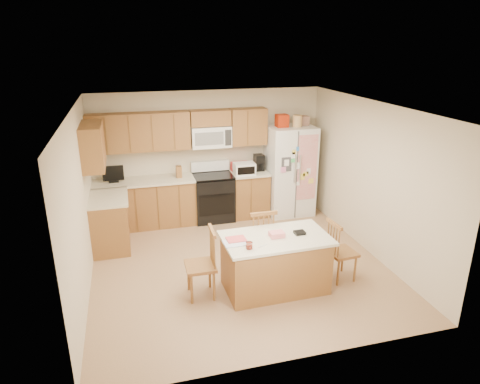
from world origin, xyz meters
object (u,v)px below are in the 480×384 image
object	(u,v)px
windsor_chair_left	(202,265)
windsor_chair_right	(340,252)
stove	(213,196)
island	(275,263)
windsor_chair_back	(260,241)
refrigerator	(290,170)

from	to	relation	value
windsor_chair_left	windsor_chair_right	size ratio (longest dim) A/B	1.06
stove	island	xyz separation A→B (m)	(0.33, -2.73, -0.06)
windsor_chair_back	windsor_chair_left	bearing A→B (deg)	-153.16
refrigerator	island	xyz separation A→B (m)	(-1.24, -2.67, -0.51)
stove	windsor_chair_left	world-z (taller)	stove
stove	windsor_chair_right	world-z (taller)	stove
island	windsor_chair_right	size ratio (longest dim) A/B	1.61
refrigerator	windsor_chair_left	size ratio (longest dim) A/B	2.05
island	windsor_chair_back	bearing A→B (deg)	93.06
island	windsor_chair_right	xyz separation A→B (m)	(1.02, -0.00, 0.03)
windsor_chair_left	island	bearing A→B (deg)	-5.20
windsor_chair_left	windsor_chair_right	bearing A→B (deg)	-2.64
island	refrigerator	bearing A→B (deg)	65.10
refrigerator	windsor_chair_right	bearing A→B (deg)	-94.79
island	windsor_chair_left	bearing A→B (deg)	174.80
stove	windsor_chair_back	distance (m)	2.16
refrigerator	windsor_chair_back	size ratio (longest dim) A/B	2.01
windsor_chair_left	windsor_chair_back	xyz separation A→B (m)	(1.00, 0.50, 0.01)
stove	windsor_chair_back	world-z (taller)	stove
stove	refrigerator	size ratio (longest dim) A/B	0.55
windsor_chair_right	island	bearing A→B (deg)	179.97
stove	windsor_chair_right	size ratio (longest dim) A/B	1.21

